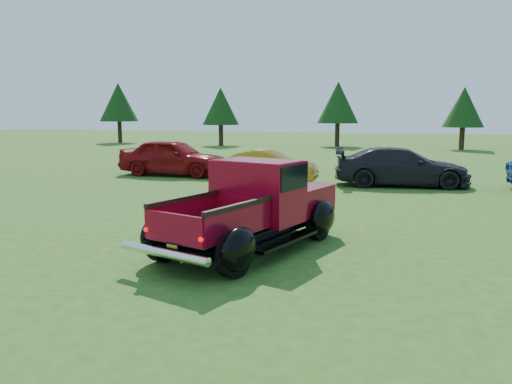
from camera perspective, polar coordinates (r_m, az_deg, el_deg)
ground at (r=9.21m, az=-2.46°, el=-6.94°), size 120.00×120.00×0.00m
tree_far_west at (r=45.81m, az=-15.43°, el=9.86°), size 3.33×3.33×5.20m
tree_west at (r=40.25m, az=-4.06°, el=9.74°), size 2.94×2.94×4.60m
tree_mid_left at (r=39.78m, az=9.36°, el=10.05°), size 3.20×3.20×5.00m
tree_mid_right at (r=38.40m, az=22.65°, el=8.92°), size 2.82×2.82×4.40m
pickup_truck at (r=9.53m, az=0.22°, el=-1.55°), size 3.07×4.74×1.66m
show_car_red at (r=20.88m, az=-9.46°, el=3.96°), size 4.45×1.84×1.51m
show_car_yellow at (r=18.46m, az=1.44°, el=2.95°), size 3.68×1.44×1.19m
show_car_grey at (r=18.31m, az=16.27°, el=2.78°), size 4.88×2.62×1.35m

